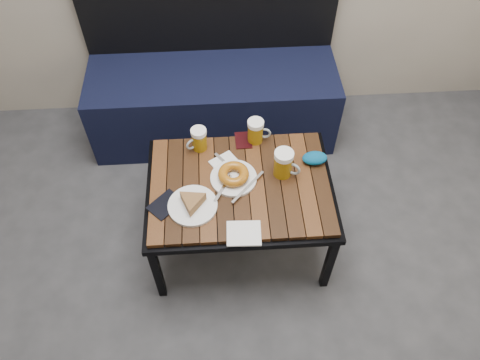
{
  "coord_description": "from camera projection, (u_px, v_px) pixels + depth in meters",
  "views": [
    {
      "loc": [
        0.11,
        -0.32,
        2.12
      ],
      "look_at": [
        0.19,
        0.94,
        0.5
      ],
      "focal_mm": 35.0,
      "sensor_mm": 36.0,
      "label": 1
    }
  ],
  "objects": [
    {
      "name": "cafe_table",
      "position": [
        240.0,
        190.0,
        2.11
      ],
      "size": [
        0.84,
        0.62,
        0.47
      ],
      "color": "black",
      "rests_on": "ground"
    },
    {
      "name": "passport_navy",
      "position": [
        165.0,
        205.0,
        2.01
      ],
      "size": [
        0.17,
        0.17,
        0.01
      ],
      "primitive_type": "cube",
      "rotation": [
        0.0,
        0.0,
        -0.79
      ],
      "color": "black",
      "rests_on": "cafe_table"
    },
    {
      "name": "beer_mug_left",
      "position": [
        199.0,
        139.0,
        2.17
      ],
      "size": [
        0.11,
        0.1,
        0.12
      ],
      "rotation": [
        0.0,
        0.0,
        3.67
      ],
      "color": "#936B0B",
      "rests_on": "cafe_table"
    },
    {
      "name": "knit_pouch",
      "position": [
        315.0,
        158.0,
        2.14
      ],
      "size": [
        0.12,
        0.08,
        0.05
      ],
      "primitive_type": "ellipsoid",
      "rotation": [
        0.0,
        0.0,
        0.03
      ],
      "color": "navy",
      "rests_on": "cafe_table"
    },
    {
      "name": "napkin_right",
      "position": [
        244.0,
        233.0,
        1.92
      ],
      "size": [
        0.15,
        0.12,
        0.01
      ],
      "rotation": [
        0.0,
        0.0,
        -0.04
      ],
      "color": "white",
      "rests_on": "cafe_table"
    },
    {
      "name": "plate_pie",
      "position": [
        192.0,
        203.0,
        1.99
      ],
      "size": [
        0.21,
        0.21,
        0.06
      ],
      "color": "white",
      "rests_on": "cafe_table"
    },
    {
      "name": "beer_mug_centre",
      "position": [
        256.0,
        131.0,
        2.19
      ],
      "size": [
        0.12,
        0.08,
        0.12
      ],
      "rotation": [
        0.0,
        0.0,
        -0.13
      ],
      "color": "#936B0B",
      "rests_on": "cafe_table"
    },
    {
      "name": "plate_bagel",
      "position": [
        234.0,
        176.0,
        2.08
      ],
      "size": [
        0.24,
        0.25,
        0.06
      ],
      "color": "white",
      "rests_on": "cafe_table"
    },
    {
      "name": "passport_burgundy",
      "position": [
        243.0,
        140.0,
        2.24
      ],
      "size": [
        0.08,
        0.11,
        0.01
      ],
      "primitive_type": "cube",
      "rotation": [
        0.0,
        0.0,
        0.02
      ],
      "color": "black",
      "rests_on": "cafe_table"
    },
    {
      "name": "beer_mug_right",
      "position": [
        284.0,
        164.0,
        2.06
      ],
      "size": [
        0.13,
        0.11,
        0.14
      ],
      "rotation": [
        0.0,
        0.0,
        -0.52
      ],
      "color": "#936B0B",
      "rests_on": "cafe_table"
    },
    {
      "name": "bench",
      "position": [
        213.0,
        94.0,
        2.74
      ],
      "size": [
        1.4,
        0.5,
        0.95
      ],
      "color": "black",
      "rests_on": "ground"
    },
    {
      "name": "napkin_left",
      "position": [
        226.0,
        164.0,
        2.14
      ],
      "size": [
        0.16,
        0.16,
        0.01
      ],
      "rotation": [
        0.0,
        0.0,
        0.56
      ],
      "color": "white",
      "rests_on": "cafe_table"
    }
  ]
}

